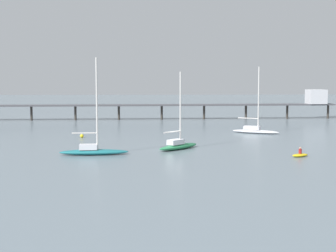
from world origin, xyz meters
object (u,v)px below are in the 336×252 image
Objects in this scene: sailboat_teal at (93,149)px; sailboat_white at (255,129)px; dinghy_yellow at (300,155)px; mooring_buoy_inner at (82,136)px; sailboat_green at (178,144)px; pier at (217,102)px.

sailboat_white is at bearing 42.47° from sailboat_teal.
dinghy_yellow is (24.32, -2.58, -0.45)m from sailboat_teal.
sailboat_white is 0.94× the size of sailboat_teal.
dinghy_yellow is at bearing -35.50° from mooring_buoy_inner.
sailboat_teal is at bearing -158.37° from sailboat_green.
sailboat_green is 15.42m from dinghy_yellow.
sailboat_teal reaches higher than mooring_buoy_inner.
sailboat_green is 19.10m from mooring_buoy_inner.
sailboat_white is at bearing 10.31° from mooring_buoy_inner.
mooring_buoy_inner is (-25.55, -33.19, -3.40)m from pier.
sailboat_teal reaches higher than sailboat_green.
pier is at bearing 52.41° from mooring_buoy_inner.
sailboat_green reaches higher than mooring_buoy_inner.
sailboat_teal is (-24.36, -22.30, 0.03)m from sailboat_white.
sailboat_teal is (-22.09, -50.43, -3.01)m from pier.
sailboat_white reaches higher than pier.
sailboat_green is at bearing -43.29° from mooring_buoy_inner.
pier is 47.82m from sailboat_green.
sailboat_white is at bearing 52.53° from sailboat_green.
pier is at bearing 75.88° from sailboat_green.
mooring_buoy_inner is at bearing 101.34° from sailboat_teal.
sailboat_green reaches higher than pier.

